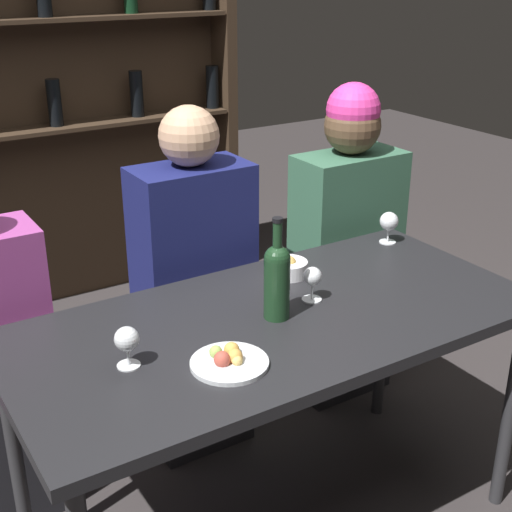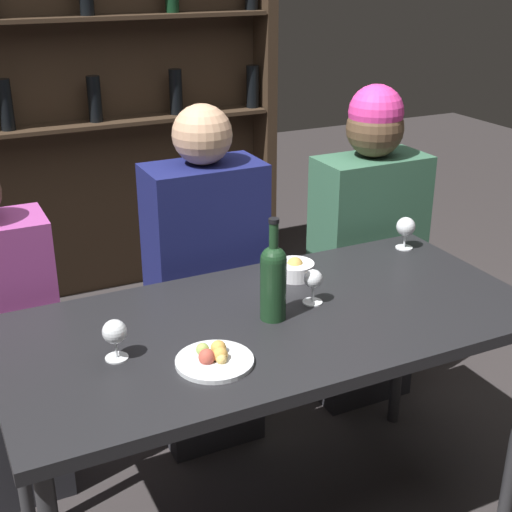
{
  "view_description": "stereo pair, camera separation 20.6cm",
  "coord_description": "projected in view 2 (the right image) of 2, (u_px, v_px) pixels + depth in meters",
  "views": [
    {
      "loc": [
        -1.01,
        -1.5,
        1.73
      ],
      "look_at": [
        0.0,
        0.11,
        0.92
      ],
      "focal_mm": 50.0,
      "sensor_mm": 36.0,
      "label": 1
    },
    {
      "loc": [
        -0.83,
        -1.6,
        1.73
      ],
      "look_at": [
        0.0,
        0.11,
        0.92
      ],
      "focal_mm": 50.0,
      "sensor_mm": 36.0,
      "label": 2
    }
  ],
  "objects": [
    {
      "name": "dining_table",
      "position": [
        273.0,
        338.0,
        2.06
      ],
      "size": [
        1.54,
        0.73,
        0.77
      ],
      "color": "black",
      "rests_on": "ground_plane"
    },
    {
      "name": "wine_rack_wall",
      "position": [
        91.0,
        82.0,
        3.53
      ],
      "size": [
        1.95,
        0.21,
        2.22
      ],
      "color": "#38281C",
      "rests_on": "ground_plane"
    },
    {
      "name": "wine_bottle",
      "position": [
        273.0,
        278.0,
        1.99
      ],
      "size": [
        0.07,
        0.07,
        0.3
      ],
      "color": "#19381E",
      "rests_on": "dining_table"
    },
    {
      "name": "wine_glass_0",
      "position": [
        313.0,
        281.0,
        2.09
      ],
      "size": [
        0.06,
        0.06,
        0.11
      ],
      "color": "silver",
      "rests_on": "dining_table"
    },
    {
      "name": "wine_glass_1",
      "position": [
        115.0,
        333.0,
        1.8
      ],
      "size": [
        0.06,
        0.06,
        0.11
      ],
      "color": "silver",
      "rests_on": "dining_table"
    },
    {
      "name": "wine_glass_2",
      "position": [
        406.0,
        228.0,
        2.49
      ],
      "size": [
        0.07,
        0.07,
        0.12
      ],
      "color": "silver",
      "rests_on": "dining_table"
    },
    {
      "name": "food_plate_0",
      "position": [
        214.0,
        358.0,
        1.8
      ],
      "size": [
        0.2,
        0.2,
        0.05
      ],
      "color": "silver",
      "rests_on": "dining_table"
    },
    {
      "name": "snack_bowl",
      "position": [
        295.0,
        269.0,
        2.28
      ],
      "size": [
        0.13,
        0.13,
        0.07
      ],
      "color": "white",
      "rests_on": "dining_table"
    },
    {
      "name": "seated_person_center",
      "position": [
        207.0,
        294.0,
        2.55
      ],
      "size": [
        0.4,
        0.22,
        1.29
      ],
      "color": "#26262B",
      "rests_on": "ground_plane"
    },
    {
      "name": "seated_person_right",
      "position": [
        367.0,
        255.0,
        2.81
      ],
      "size": [
        0.43,
        0.22,
        1.3
      ],
      "color": "#26262B",
      "rests_on": "ground_plane"
    }
  ]
}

